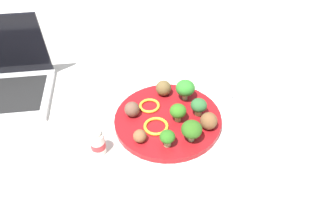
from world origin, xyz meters
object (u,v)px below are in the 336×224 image
object	(u,v)px
meatball_front_left	(132,109)
napkin	(238,87)
broccoli_floret_far_rim	(185,88)
broccoli_floret_front_right	(178,111)
broccoli_floret_front_left	(192,130)
pepper_ring_far_rim	(149,106)
meatball_mid_right	(140,136)
knife	(232,84)
broccoli_floret_mid_left	(199,106)
meatball_center	(209,121)
yogurt_bottle	(98,143)
pepper_ring_back_right	(156,126)
broccoli_floret_mid_right	(167,137)
meatball_near_rim	(164,88)
plate	(168,120)
fork	(240,90)

from	to	relation	value
meatball_front_left	napkin	distance (m)	0.33
broccoli_floret_far_rim	broccoli_floret_front_right	xyz separation A→B (m)	(0.07, 0.05, -0.01)
napkin	broccoli_floret_front_left	bearing A→B (deg)	15.40
broccoli_floret_far_rim	pepper_ring_far_rim	world-z (taller)	broccoli_floret_far_rim
broccoli_floret_far_rim	broccoli_floret_front_right	bearing A→B (deg)	35.23
meatball_mid_right	knife	size ratio (longest dim) A/B	0.22
broccoli_floret_mid_left	meatball_front_left	xyz separation A→B (m)	(0.13, -0.11, -0.01)
meatball_center	napkin	bearing A→B (deg)	-160.83
yogurt_bottle	broccoli_floret_mid_left	bearing A→B (deg)	164.72
pepper_ring_back_right	knife	distance (m)	0.29
meatball_mid_right	yogurt_bottle	distance (m)	0.10
pepper_ring_back_right	yogurt_bottle	size ratio (longest dim) A/B	0.92
broccoli_floret_mid_right	napkin	xyz separation A→B (m)	(-0.31, -0.05, -0.04)
knife	meatball_near_rim	bearing A→B (deg)	-24.36
napkin	plate	bearing A→B (deg)	-5.58
meatball_mid_right	pepper_ring_back_right	size ratio (longest dim) A/B	0.51
plate	pepper_ring_far_rim	distance (m)	0.07
meatball_center	pepper_ring_back_right	bearing A→B (deg)	-40.46
pepper_ring_far_rim	yogurt_bottle	bearing A→B (deg)	10.81
napkin	yogurt_bottle	xyz separation A→B (m)	(0.44, -0.05, 0.03)
meatball_center	knife	bearing A→B (deg)	-155.54
napkin	pepper_ring_far_rim	bearing A→B (deg)	-18.89
broccoli_floret_front_left	yogurt_bottle	bearing A→B (deg)	-34.13
pepper_ring_far_rim	meatball_near_rim	bearing A→B (deg)	-165.70
broccoli_floret_front_right	pepper_ring_back_right	world-z (taller)	broccoli_floret_front_right
plate	meatball_center	size ratio (longest dim) A/B	6.36
broccoli_floret_front_right	knife	size ratio (longest dim) A/B	0.34
pepper_ring_far_rim	fork	size ratio (longest dim) A/B	0.47
broccoli_floret_mid_left	meatball_near_rim	world-z (taller)	broccoli_floret_mid_left
broccoli_floret_front_right	broccoli_floret_far_rim	bearing A→B (deg)	-144.77
plate	pepper_ring_far_rim	bearing A→B (deg)	-80.91
pepper_ring_back_right	broccoli_floret_front_right	bearing A→B (deg)	164.33
meatball_near_rim	knife	size ratio (longest dim) A/B	0.29
broccoli_floret_front_right	pepper_ring_far_rim	world-z (taller)	broccoli_floret_front_right
pepper_ring_back_right	meatball_near_rim	bearing A→B (deg)	-138.48
meatball_center	plate	bearing A→B (deg)	-59.63
fork	meatball_front_left	bearing A→B (deg)	-19.97
broccoli_floret_mid_right	broccoli_floret_front_left	bearing A→B (deg)	155.62
meatball_mid_right	pepper_ring_far_rim	xyz separation A→B (m)	(-0.09, -0.08, -0.01)
plate	broccoli_floret_mid_left	world-z (taller)	broccoli_floret_mid_left
meatball_center	napkin	distance (m)	0.21
broccoli_floret_mid_left	meatball_mid_right	size ratio (longest dim) A/B	1.49
plate	broccoli_floret_front_right	bearing A→B (deg)	119.29
plate	broccoli_floret_mid_right	xyz separation A→B (m)	(0.06, 0.07, 0.03)
plate	knife	size ratio (longest dim) A/B	1.92
meatball_front_left	broccoli_floret_far_rim	bearing A→B (deg)	164.11
meatball_mid_right	napkin	world-z (taller)	meatball_mid_right
meatball_mid_right	pepper_ring_back_right	distance (m)	0.06
broccoli_floret_mid_left	meatball_front_left	distance (m)	0.17
napkin	meatball_near_rim	bearing A→B (deg)	-28.14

